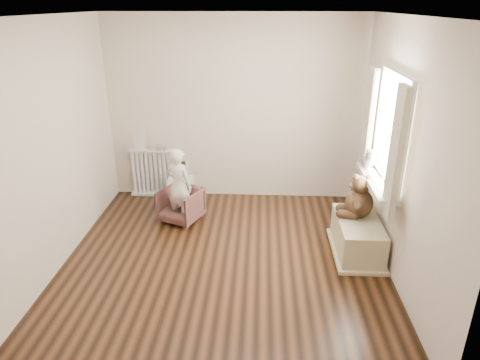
{
  "coord_description": "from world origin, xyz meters",
  "views": [
    {
      "loc": [
        0.39,
        -4.13,
        2.71
      ],
      "look_at": [
        0.15,
        0.45,
        0.8
      ],
      "focal_mm": 32.0,
      "sensor_mm": 36.0,
      "label": 1
    }
  ],
  "objects_px": {
    "toy_vanity": "(181,180)",
    "teddy_bear": "(360,196)",
    "plush_cat": "(369,159)",
    "child": "(179,186)",
    "armchair": "(181,205)",
    "toy_bench": "(357,237)",
    "radiator": "(154,172)"
  },
  "relations": [
    {
      "from": "child",
      "to": "plush_cat",
      "type": "xyz_separation_m",
      "value": [
        2.32,
        -0.17,
        0.48
      ]
    },
    {
      "from": "toy_vanity",
      "to": "child",
      "type": "relative_size",
      "value": 0.56
    },
    {
      "from": "toy_vanity",
      "to": "armchair",
      "type": "xyz_separation_m",
      "value": [
        0.14,
        -0.73,
        -0.05
      ]
    },
    {
      "from": "toy_vanity",
      "to": "toy_bench",
      "type": "height_order",
      "value": "toy_vanity"
    },
    {
      "from": "radiator",
      "to": "teddy_bear",
      "type": "distance_m",
      "value": 3.04
    },
    {
      "from": "child",
      "to": "plush_cat",
      "type": "relative_size",
      "value": 3.37
    },
    {
      "from": "radiator",
      "to": "teddy_bear",
      "type": "relative_size",
      "value": 1.45
    },
    {
      "from": "radiator",
      "to": "plush_cat",
      "type": "distance_m",
      "value": 3.08
    },
    {
      "from": "armchair",
      "to": "child",
      "type": "xyz_separation_m",
      "value": [
        0.0,
        -0.05,
        0.3
      ]
    },
    {
      "from": "radiator",
      "to": "plush_cat",
      "type": "height_order",
      "value": "plush_cat"
    },
    {
      "from": "armchair",
      "to": "child",
      "type": "bearing_deg",
      "value": -66.38
    },
    {
      "from": "toy_bench",
      "to": "plush_cat",
      "type": "bearing_deg",
      "value": 72.98
    },
    {
      "from": "armchair",
      "to": "toy_bench",
      "type": "height_order",
      "value": "armchair"
    },
    {
      "from": "plush_cat",
      "to": "teddy_bear",
      "type": "bearing_deg",
      "value": -91.31
    },
    {
      "from": "teddy_bear",
      "to": "plush_cat",
      "type": "xyz_separation_m",
      "value": [
        0.14,
        0.35,
        0.33
      ]
    },
    {
      "from": "teddy_bear",
      "to": "toy_vanity",
      "type": "bearing_deg",
      "value": 158.04
    },
    {
      "from": "armchair",
      "to": "toy_vanity",
      "type": "bearing_deg",
      "value": 124.11
    },
    {
      "from": "toy_vanity",
      "to": "plush_cat",
      "type": "xyz_separation_m",
      "value": [
        2.45,
        -0.95,
        0.72
      ]
    },
    {
      "from": "radiator",
      "to": "toy_bench",
      "type": "height_order",
      "value": "radiator"
    },
    {
      "from": "radiator",
      "to": "armchair",
      "type": "xyz_separation_m",
      "value": [
        0.54,
        -0.76,
        -0.16
      ]
    },
    {
      "from": "teddy_bear",
      "to": "child",
      "type": "bearing_deg",
      "value": 173.92
    },
    {
      "from": "armchair",
      "to": "plush_cat",
      "type": "xyz_separation_m",
      "value": [
        2.32,
        -0.22,
        0.77
      ]
    },
    {
      "from": "child",
      "to": "toy_bench",
      "type": "xyz_separation_m",
      "value": [
        2.18,
        -0.63,
        -0.32
      ]
    },
    {
      "from": "toy_bench",
      "to": "teddy_bear",
      "type": "height_order",
      "value": "teddy_bear"
    },
    {
      "from": "radiator",
      "to": "teddy_bear",
      "type": "bearing_deg",
      "value": -26.07
    },
    {
      "from": "toy_vanity",
      "to": "teddy_bear",
      "type": "distance_m",
      "value": 2.68
    },
    {
      "from": "radiator",
      "to": "toy_vanity",
      "type": "distance_m",
      "value": 0.42
    },
    {
      "from": "toy_bench",
      "to": "plush_cat",
      "type": "relative_size",
      "value": 2.98
    },
    {
      "from": "toy_bench",
      "to": "plush_cat",
      "type": "xyz_separation_m",
      "value": [
        0.14,
        0.46,
        0.8
      ]
    },
    {
      "from": "child",
      "to": "teddy_bear",
      "type": "height_order",
      "value": "child"
    },
    {
      "from": "armchair",
      "to": "child",
      "type": "relative_size",
      "value": 0.5
    },
    {
      "from": "teddy_bear",
      "to": "radiator",
      "type": "bearing_deg",
      "value": 161.27
    }
  ]
}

